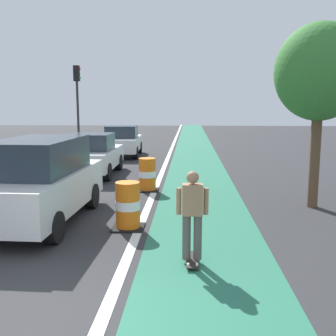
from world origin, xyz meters
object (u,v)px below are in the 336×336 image
traffic_barrel_front (128,206)px  traffic_light_corner (77,93)px  parked_sedan_second (92,155)px  parked_suv_nearest (41,181)px  parked_sedan_third (122,141)px  traffic_barrel_mid (147,175)px  skateboarder_on_lane (192,214)px  street_tree_sidewalk (320,73)px

traffic_barrel_front → traffic_light_corner: size_ratio=0.21×
traffic_light_corner → parked_sedan_second: bearing=-70.7°
parked_suv_nearest → traffic_barrel_front: bearing=-9.8°
parked_sedan_third → traffic_barrel_mid: 9.10m
traffic_barrel_front → skateboarder_on_lane: bearing=-53.3°
parked_sedan_second → traffic_barrel_front: size_ratio=3.77×
skateboarder_on_lane → parked_suv_nearest: size_ratio=0.36×
traffic_barrel_mid → traffic_barrel_front: bearing=-90.2°
parked_sedan_third → traffic_barrel_mid: bearing=-75.3°
parked_sedan_third → parked_sedan_second: bearing=-92.0°
parked_sedan_second → traffic_barrel_front: 7.35m
traffic_barrel_front → traffic_light_corner: traffic_light_corner is taller
parked_sedan_second → skateboarder_on_lane: bearing=-65.9°
parked_suv_nearest → street_tree_sidewalk: (7.02, 1.87, 2.63)m
skateboarder_on_lane → parked_suv_nearest: (-3.62, 2.34, 0.12)m
traffic_barrel_front → street_tree_sidewalk: street_tree_sidewalk is taller
traffic_barrel_front → street_tree_sidewalk: size_ratio=0.22×
parked_sedan_second → traffic_light_corner: bearing=109.3°
skateboarder_on_lane → traffic_light_corner: (-6.70, 16.65, 2.59)m
parked_sedan_second → street_tree_sidewalk: bearing=-32.3°
skateboarder_on_lane → street_tree_sidewalk: (3.40, 4.20, 2.76)m
skateboarder_on_lane → street_tree_sidewalk: 6.07m
traffic_barrel_mid → traffic_light_corner: (-5.25, 10.60, 2.97)m
parked_suv_nearest → traffic_barrel_mid: 4.34m
parked_sedan_second → street_tree_sidewalk: size_ratio=0.82×
parked_sedan_second → street_tree_sidewalk: street_tree_sidewalk is taller
parked_sedan_third → street_tree_sidewalk: street_tree_sidewalk is taller
traffic_barrel_front → street_tree_sidewalk: bearing=24.7°
parked_sedan_third → traffic_barrel_front: bearing=-79.9°
street_tree_sidewalk → traffic_barrel_front: bearing=-155.3°
parked_suv_nearest → parked_sedan_second: (-0.35, 6.53, -0.20)m
skateboarder_on_lane → parked_sedan_third: 15.33m
parked_sedan_second → traffic_barrel_mid: parked_sedan_second is taller
skateboarder_on_lane → parked_sedan_third: size_ratio=0.40×
parked_sedan_third → traffic_barrel_front: (2.30, -12.89, -0.30)m
street_tree_sidewalk → parked_sedan_third: bearing=123.9°
parked_suv_nearest → parked_sedan_second: size_ratio=1.13×
parked_sedan_second → traffic_barrel_mid: 3.79m
traffic_light_corner → street_tree_sidewalk: size_ratio=1.02×
parked_suv_nearest → parked_sedan_second: bearing=93.1°
parked_sedan_second → traffic_light_corner: (-2.73, 7.79, 2.67)m
traffic_light_corner → skateboarder_on_lane: bearing=-68.1°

